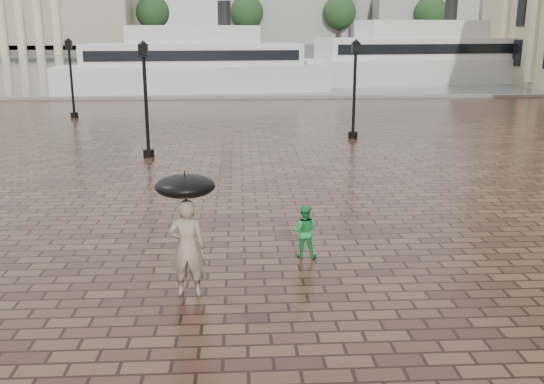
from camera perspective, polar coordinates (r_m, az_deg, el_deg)
The scene contains 12 objects.
ground at distance 15.05m, azimuth 6.14°, elevation -4.00°, with size 300.00×300.00×0.00m, color #341D17.
harbour_water at distance 106.19m, azimuth -1.94°, elevation 12.16°, with size 240.00×240.00×0.00m, color #4B565C.
quay_edge at distance 46.37m, azimuth -0.22°, elevation 8.81°, with size 80.00×0.60×0.30m, color slate.
far_shore at distance 174.12m, azimuth -2.47°, elevation 13.50°, with size 300.00×60.00×2.00m, color #4C4C47.
distant_skyline at distance 171.72m, azimuth 14.48°, elevation 15.87°, with size 102.50×22.00×33.00m.
far_trees at distance 152.15m, azimuth -2.39°, elevation 16.49°, with size 188.00×8.00×13.50m.
street_lamps at distance 29.61m, azimuth -8.36°, elevation 9.79°, with size 15.44×12.44×4.40m.
adult_pedestrian at distance 11.44m, azimuth -7.96°, elevation -5.21°, with size 0.69×0.45×1.88m, color gray.
child_pedestrian at distance 13.36m, azimuth 3.05°, elevation -3.71°, with size 0.57×0.45×1.18m, color green.
ferry_near at distance 52.02m, azimuth -7.43°, elevation 11.78°, with size 22.91×7.98×7.36m.
ferry_far at distance 61.41m, azimuth 13.76°, elevation 12.14°, with size 25.44×10.72×8.12m.
umbrella at distance 11.09m, azimuth -8.18°, elevation 0.55°, with size 1.10×1.10×1.19m.
Camera 1 is at (-2.39, -14.06, 4.82)m, focal length 40.00 mm.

